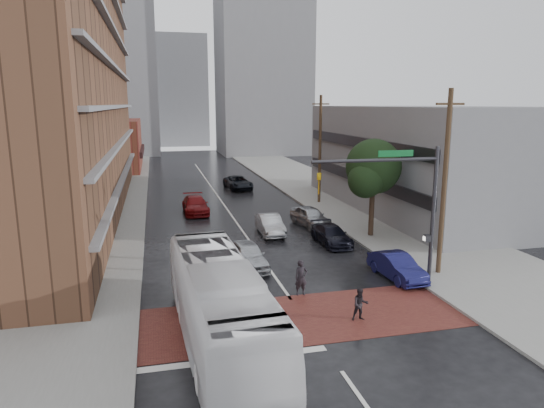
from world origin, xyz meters
TOP-DOWN VIEW (x-y plane):
  - ground at (0.00, 0.00)m, footprint 160.00×160.00m
  - crosswalk at (0.00, 0.50)m, footprint 14.00×5.00m
  - sidewalk_west at (-11.50, 25.00)m, footprint 9.00×90.00m
  - sidewalk_east at (11.50, 25.00)m, footprint 9.00×90.00m
  - apartment_block at (-14.00, 24.00)m, footprint 10.00×44.00m
  - storefront_west at (-12.00, 54.00)m, footprint 8.00×16.00m
  - building_east at (16.50, 20.00)m, footprint 11.00×26.00m
  - distant_tower_west at (-14.00, 78.00)m, footprint 18.00×16.00m
  - distant_tower_east at (14.00, 72.00)m, footprint 16.00×14.00m
  - distant_tower_center at (0.00, 95.00)m, footprint 12.00×10.00m
  - street_tree at (8.52, 12.03)m, footprint 4.20×4.10m
  - signal_mast at (5.85, 2.50)m, footprint 6.50×0.30m
  - utility_pole_near at (8.80, 4.00)m, footprint 1.60×0.26m
  - utility_pole_far at (8.80, 24.00)m, footprint 1.60×0.26m
  - transit_bus at (-3.86, -1.00)m, footprint 3.32×11.94m
  - pedestrian_a at (0.64, 3.00)m, footprint 0.67×0.46m
  - pedestrian_b at (2.30, -0.31)m, footprint 0.76×0.62m
  - car_travel_a at (-1.12, 7.59)m, footprint 2.02×4.43m
  - car_travel_b at (1.79, 14.42)m, footprint 1.53×4.29m
  - car_travel_c at (-2.85, 22.56)m, footprint 2.11×5.04m
  - suv_travel at (2.73, 33.55)m, footprint 2.86×5.39m
  - car_parked_near at (6.30, 4.00)m, footprint 1.74×4.18m
  - car_parked_mid at (5.20, 10.99)m, footprint 1.89×4.38m
  - car_parked_far at (5.34, 16.00)m, footprint 2.51×4.65m

SIDE VIEW (x-z plane):
  - ground at x=0.00m, z-range 0.00..0.00m
  - crosswalk at x=0.00m, z-range 0.00..0.02m
  - sidewalk_west at x=-11.50m, z-range 0.00..0.15m
  - sidewalk_east at x=11.50m, z-range 0.00..0.15m
  - car_parked_mid at x=5.20m, z-range 0.00..1.26m
  - car_parked_near at x=6.30m, z-range 0.00..1.35m
  - car_travel_b at x=1.79m, z-range 0.00..1.41m
  - suv_travel at x=2.73m, z-range 0.00..1.44m
  - car_travel_c at x=-2.85m, z-range 0.00..1.45m
  - pedestrian_b at x=2.30m, z-range 0.00..1.46m
  - car_travel_a at x=-1.12m, z-range 0.00..1.47m
  - car_parked_far at x=5.34m, z-range 0.00..1.50m
  - pedestrian_a at x=0.64m, z-range 0.00..1.77m
  - transit_bus at x=-3.86m, z-range 0.00..3.29m
  - storefront_west at x=-12.00m, z-range 0.00..7.00m
  - building_east at x=16.50m, z-range 0.00..9.00m
  - signal_mast at x=5.85m, z-range 1.13..8.33m
  - street_tree at x=8.52m, z-range 1.28..8.18m
  - utility_pole_near at x=8.80m, z-range 0.14..10.14m
  - utility_pole_far at x=8.80m, z-range 0.14..10.14m
  - distant_tower_center at x=0.00m, z-range 0.00..24.00m
  - apartment_block at x=-14.00m, z-range 0.00..28.00m
  - distant_tower_west at x=-14.00m, z-range 0.00..32.00m
  - distant_tower_east at x=14.00m, z-range 0.00..36.00m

